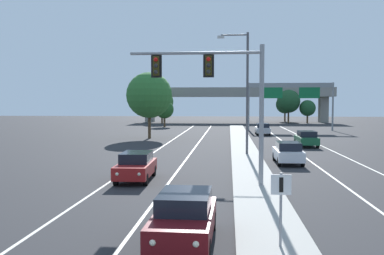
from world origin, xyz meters
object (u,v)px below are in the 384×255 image
median_sign_post (281,198)px  car_receding_silver (263,129)px  car_oncoming_red (136,166)px  tree_far_right_b (307,108)px  street_lamp_median (245,86)px  tree_far_left_b (149,95)px  tree_far_left_a (162,102)px  car_receding_green (307,138)px  car_receding_white (288,152)px  highway_sign_gantry (291,91)px  overhead_signal_mast (220,85)px  tree_far_left_c (164,109)px  tree_far_right_a (289,101)px  car_oncoming_darkred (184,217)px  tree_far_right_c (285,104)px

median_sign_post → car_receding_silver: (3.06, 46.65, -0.77)m
car_oncoming_red → tree_far_right_b: bearing=72.5°
street_lamp_median → tree_far_left_b: street_lamp_median is taller
median_sign_post → car_receding_silver: 46.76m
street_lamp_median → tree_far_left_a: (-15.21, 53.71, -1.24)m
car_receding_green → car_receding_silver: bearing=101.4°
car_receding_white → highway_sign_gantry: (5.36, 37.49, 5.34)m
overhead_signal_mast → street_lamp_median: size_ratio=0.72×
car_receding_green → street_lamp_median: bearing=-129.9°
median_sign_post → tree_far_left_c: tree_far_left_c is taller
tree_far_left_a → highway_sign_gantry: bearing=-41.5°
street_lamp_median → car_oncoming_red: bearing=-118.3°
highway_sign_gantry → median_sign_post: bearing=-98.2°
tree_far_right_a → tree_far_left_b: bearing=-118.4°
overhead_signal_mast → highway_sign_gantry: 47.74m
car_oncoming_red → highway_sign_gantry: (14.86, 44.98, 5.34)m
overhead_signal_mast → tree_far_left_b: (-9.20, 30.03, 0.00)m
car_oncoming_darkred → tree_far_left_a: 77.66m
car_oncoming_darkred → tree_far_right_a: tree_far_right_a is taller
street_lamp_median → car_oncoming_red: street_lamp_median is taller
median_sign_post → car_receding_green: bearing=78.7°
tree_far_left_c → overhead_signal_mast: bearing=-78.6°
street_lamp_median → tree_far_right_b: street_lamp_median is taller
overhead_signal_mast → median_sign_post: (2.02, -9.58, -3.71)m
car_oncoming_red → car_receding_white: size_ratio=1.01×
car_oncoming_darkred → car_receding_silver: bearing=82.6°
tree_far_right_a → tree_far_left_a: bearing=-171.8°
car_receding_white → tree_far_right_b: bearing=78.7°
car_oncoming_darkred → tree_far_right_c: size_ratio=0.75×
overhead_signal_mast → car_receding_white: 11.24m
overhead_signal_mast → tree_far_left_b: bearing=107.0°
car_receding_green → tree_far_right_b: tree_far_right_b is taller
car_receding_white → car_receding_silver: size_ratio=1.00×
median_sign_post → tree_far_left_a: bearing=101.3°
tree_far_left_c → tree_far_right_c: bearing=44.1°
median_sign_post → street_lamp_median: 23.74m
street_lamp_median → tree_far_right_b: (15.28, 57.18, -2.60)m
car_receding_silver → tree_far_right_b: tree_far_right_b is taller
overhead_signal_mast → tree_far_right_c: 79.83m
car_oncoming_darkred → tree_far_left_a: (-12.53, 76.55, 3.73)m
tree_far_left_b → tree_far_right_c: tree_far_left_b is taller
tree_far_right_a → tree_far_right_b: bearing=-5.1°
overhead_signal_mast → street_lamp_median: bearing=82.7°
tree_far_right_b → tree_far_left_c: 32.32m
median_sign_post → car_receding_white: median_sign_post is taller
median_sign_post → car_oncoming_red: median_sign_post is taller
car_receding_green → tree_far_right_a: size_ratio=0.63×
car_receding_green → tree_far_left_b: bearing=153.9°
tree_far_right_c → tree_far_right_a: bearing=-91.6°
street_lamp_median → car_oncoming_darkred: street_lamp_median is taller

